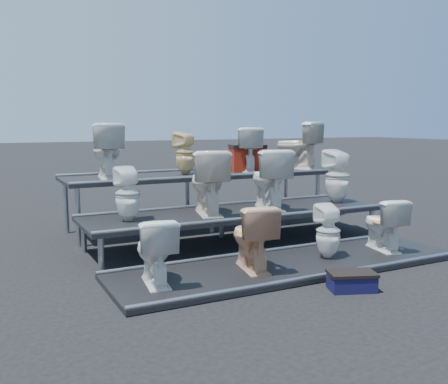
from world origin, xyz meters
name	(u,v)px	position (x,y,z in m)	size (l,w,h in m)	color
ground	(237,244)	(0.00, 0.00, 0.00)	(80.00, 80.00, 0.00)	black
tier_front	(290,266)	(0.00, -1.30, 0.03)	(4.20, 1.20, 0.06)	black
tier_mid	(237,228)	(0.00, 0.00, 0.23)	(4.20, 1.20, 0.46)	black
tier_back	(199,200)	(0.00, 1.30, 0.43)	(4.20, 1.20, 0.86)	black
toilet_0	(155,251)	(-1.63, -1.30, 0.40)	(0.38, 0.67, 0.68)	silver
toilet_1	(252,237)	(-0.51, -1.30, 0.43)	(0.41, 0.72, 0.73)	tan
toilet_2	(328,231)	(0.53, -1.30, 0.38)	(0.29, 0.30, 0.64)	silver
toilet_3	(383,224)	(1.40, -1.30, 0.39)	(0.37, 0.65, 0.66)	silver
toilet_4	(128,194)	(-1.52, 0.00, 0.80)	(0.30, 0.31, 0.67)	silver
toilet_5	(208,182)	(-0.44, 0.00, 0.89)	(0.48, 0.84, 0.85)	silver
toilet_6	(269,179)	(0.51, 0.00, 0.88)	(0.47, 0.83, 0.84)	silver
toilet_7	(337,176)	(1.72, 0.00, 0.86)	(0.36, 0.37, 0.80)	silver
toilet_8	(107,151)	(-1.45, 1.30, 1.26)	(0.45, 0.78, 0.80)	silver
toilet_9	(185,153)	(-0.23, 1.30, 1.19)	(0.30, 0.31, 0.67)	#D8C288
toilet_10	(246,149)	(0.86, 1.30, 1.22)	(0.41, 0.71, 0.73)	silver
toilet_11	(297,145)	(1.88, 1.30, 1.27)	(0.46, 0.80, 0.82)	silver
red_crate	(247,159)	(0.89, 1.32, 1.06)	(0.54, 0.44, 0.39)	maroon
step_stool	(352,282)	(0.11, -2.21, 0.08)	(0.44, 0.27, 0.16)	#0F0E34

